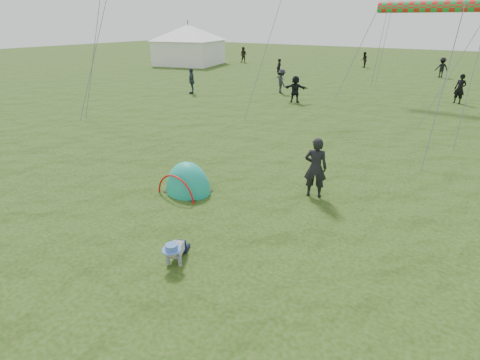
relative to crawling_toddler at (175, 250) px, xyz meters
The scene contains 14 objects.
ground 0.93m from the crawling_toddler, 13.20° to the left, with size 140.00×140.00×0.00m, color #183A07.
crawling_toddler is the anchor object (origin of this frame).
popup_tent 3.54m from the crawling_toddler, 126.35° to the left, with size 1.45×1.20×1.88m, color teal.
standing_adult 4.83m from the crawling_toddler, 75.85° to the left, with size 0.65×0.42×1.77m, color black.
event_marquee 38.57m from the crawling_toddler, 129.88° to the left, with size 6.67×6.67×4.59m, color white, non-canonical shape.
crowd_person_0 22.18m from the crawling_toddler, 81.33° to the left, with size 0.64×0.42×1.77m, color black.
crowd_person_1 38.17m from the crawling_toddler, 100.66° to the left, with size 0.79×0.61×1.62m, color black.
crowd_person_2 19.89m from the crawling_toddler, 129.01° to the left, with size 1.01×0.42×1.73m, color #2D3C48.
crowd_person_3 20.42m from the crawling_toddler, 111.20° to the left, with size 1.06×0.61×1.64m, color #23242A.
crowd_person_9 33.80m from the crawling_toddler, 88.45° to the left, with size 1.11×0.64×1.72m, color black.
crowd_person_11 17.48m from the crawling_toddler, 107.34° to the left, with size 1.50×0.48×1.62m, color black.
crowd_person_12 28.01m from the crawling_toddler, 113.38° to the left, with size 0.59×0.39×1.62m, color black.
crowd_person_13 40.39m from the crawling_toddler, 120.74° to the left, with size 0.87×0.67×1.78m, color black.
rainbow_tube_kite 21.77m from the crawling_toddler, 87.16° to the left, with size 0.64×0.64×6.01m, color red.
Camera 1 is at (3.96, -5.05, 4.78)m, focal length 28.00 mm.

